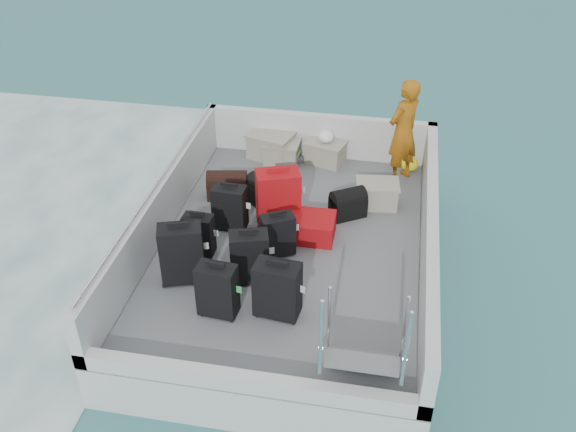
{
  "coord_description": "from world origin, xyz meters",
  "views": [
    {
      "loc": [
        1.18,
        -6.55,
        5.63
      ],
      "look_at": [
        -0.05,
        0.08,
        1.0
      ],
      "focal_mm": 40.0,
      "sensor_mm": 36.0,
      "label": 1
    }
  ],
  "objects_px": {
    "suitcase_5": "(278,198)",
    "crate_3": "(377,195)",
    "suitcase_0": "(182,255)",
    "passenger": "(403,131)",
    "crate_0": "(271,147)",
    "suitcase_4": "(249,258)",
    "suitcase_6": "(277,290)",
    "suitcase_7": "(278,236)",
    "crate_1": "(281,153)",
    "suitcase_1": "(199,235)",
    "suitcase_2": "(230,208)",
    "suitcase_8": "(305,227)",
    "suitcase_3": "(217,291)",
    "crate_2": "(325,153)"
  },
  "relations": [
    {
      "from": "suitcase_1",
      "to": "suitcase_2",
      "type": "xyz_separation_m",
      "value": [
        0.24,
        0.62,
        0.03
      ]
    },
    {
      "from": "suitcase_7",
      "to": "crate_2",
      "type": "height_order",
      "value": "suitcase_7"
    },
    {
      "from": "suitcase_4",
      "to": "passenger",
      "type": "height_order",
      "value": "passenger"
    },
    {
      "from": "crate_1",
      "to": "crate_3",
      "type": "bearing_deg",
      "value": -31.79
    },
    {
      "from": "suitcase_5",
      "to": "crate_0",
      "type": "height_order",
      "value": "suitcase_5"
    },
    {
      "from": "suitcase_2",
      "to": "crate_2",
      "type": "height_order",
      "value": "suitcase_2"
    },
    {
      "from": "suitcase_5",
      "to": "suitcase_7",
      "type": "xyz_separation_m",
      "value": [
        0.13,
        -0.69,
        -0.1
      ]
    },
    {
      "from": "suitcase_4",
      "to": "suitcase_6",
      "type": "height_order",
      "value": "suitcase_6"
    },
    {
      "from": "suitcase_2",
      "to": "crate_3",
      "type": "height_order",
      "value": "suitcase_2"
    },
    {
      "from": "suitcase_4",
      "to": "suitcase_7",
      "type": "xyz_separation_m",
      "value": [
        0.23,
        0.56,
        -0.05
      ]
    },
    {
      "from": "suitcase_8",
      "to": "crate_0",
      "type": "height_order",
      "value": "crate_0"
    },
    {
      "from": "suitcase_0",
      "to": "suitcase_7",
      "type": "bearing_deg",
      "value": 17.08
    },
    {
      "from": "suitcase_4",
      "to": "suitcase_5",
      "type": "bearing_deg",
      "value": 68.84
    },
    {
      "from": "suitcase_2",
      "to": "suitcase_4",
      "type": "xyz_separation_m",
      "value": [
        0.51,
        -1.01,
        0.02
      ]
    },
    {
      "from": "suitcase_1",
      "to": "crate_3",
      "type": "distance_m",
      "value": 2.61
    },
    {
      "from": "suitcase_5",
      "to": "crate_1",
      "type": "height_order",
      "value": "suitcase_5"
    },
    {
      "from": "suitcase_2",
      "to": "passenger",
      "type": "height_order",
      "value": "passenger"
    },
    {
      "from": "suitcase_5",
      "to": "passenger",
      "type": "height_order",
      "value": "passenger"
    },
    {
      "from": "suitcase_5",
      "to": "suitcase_7",
      "type": "bearing_deg",
      "value": -98.73
    },
    {
      "from": "suitcase_6",
      "to": "crate_3",
      "type": "distance_m",
      "value": 2.62
    },
    {
      "from": "suitcase_0",
      "to": "suitcase_7",
      "type": "height_order",
      "value": "suitcase_0"
    },
    {
      "from": "suitcase_5",
      "to": "crate_3",
      "type": "bearing_deg",
      "value": 8.12
    },
    {
      "from": "suitcase_6",
      "to": "suitcase_0",
      "type": "bearing_deg",
      "value": 169.39
    },
    {
      "from": "suitcase_2",
      "to": "crate_3",
      "type": "xyz_separation_m",
      "value": [
        1.88,
        0.91,
        -0.14
      ]
    },
    {
      "from": "suitcase_1",
      "to": "suitcase_8",
      "type": "bearing_deg",
      "value": 27.73
    },
    {
      "from": "suitcase_0",
      "to": "crate_1",
      "type": "xyz_separation_m",
      "value": [
        0.6,
        3.03,
        -0.23
      ]
    },
    {
      "from": "suitcase_0",
      "to": "suitcase_2",
      "type": "xyz_separation_m",
      "value": [
        0.27,
        1.16,
        -0.07
      ]
    },
    {
      "from": "crate_3",
      "to": "suitcase_1",
      "type": "bearing_deg",
      "value": -144.22
    },
    {
      "from": "crate_0",
      "to": "crate_3",
      "type": "relative_size",
      "value": 1.16
    },
    {
      "from": "suitcase_2",
      "to": "crate_2",
      "type": "relative_size",
      "value": 1.13
    },
    {
      "from": "suitcase_6",
      "to": "suitcase_8",
      "type": "distance_m",
      "value": 1.53
    },
    {
      "from": "suitcase_0",
      "to": "passenger",
      "type": "bearing_deg",
      "value": 31.64
    },
    {
      "from": "crate_3",
      "to": "crate_0",
      "type": "bearing_deg",
      "value": 148.48
    },
    {
      "from": "suitcase_1",
      "to": "suitcase_2",
      "type": "distance_m",
      "value": 0.66
    },
    {
      "from": "crate_0",
      "to": "suitcase_4",
      "type": "bearing_deg",
      "value": -82.89
    },
    {
      "from": "suitcase_2",
      "to": "passenger",
      "type": "distance_m",
      "value": 2.79
    },
    {
      "from": "suitcase_7",
      "to": "crate_3",
      "type": "bearing_deg",
      "value": 21.18
    },
    {
      "from": "suitcase_1",
      "to": "suitcase_3",
      "type": "distance_m",
      "value": 1.16
    },
    {
      "from": "suitcase_2",
      "to": "suitcase_7",
      "type": "xyz_separation_m",
      "value": [
        0.74,
        -0.45,
        -0.03
      ]
    },
    {
      "from": "suitcase_0",
      "to": "suitcase_8",
      "type": "bearing_deg",
      "value": 23.82
    },
    {
      "from": "suitcase_5",
      "to": "crate_3",
      "type": "height_order",
      "value": "suitcase_5"
    },
    {
      "from": "suitcase_4",
      "to": "suitcase_8",
      "type": "xyz_separation_m",
      "value": [
        0.51,
        1.0,
        -0.18
      ]
    },
    {
      "from": "suitcase_1",
      "to": "crate_0",
      "type": "height_order",
      "value": "suitcase_1"
    },
    {
      "from": "crate_0",
      "to": "crate_3",
      "type": "xyz_separation_m",
      "value": [
        1.75,
        -1.07,
        -0.03
      ]
    },
    {
      "from": "suitcase_0",
      "to": "suitcase_1",
      "type": "xyz_separation_m",
      "value": [
        0.03,
        0.55,
        -0.11
      ]
    },
    {
      "from": "suitcase_0",
      "to": "suitcase_6",
      "type": "xyz_separation_m",
      "value": [
        1.22,
        -0.37,
        -0.04
      ]
    },
    {
      "from": "suitcase_0",
      "to": "crate_0",
      "type": "relative_size",
      "value": 1.2
    },
    {
      "from": "suitcase_3",
      "to": "suitcase_5",
      "type": "relative_size",
      "value": 0.84
    },
    {
      "from": "suitcase_3",
      "to": "suitcase_4",
      "type": "bearing_deg",
      "value": 76.55
    },
    {
      "from": "crate_0",
      "to": "suitcase_5",
      "type": "bearing_deg",
      "value": -74.89
    }
  ]
}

